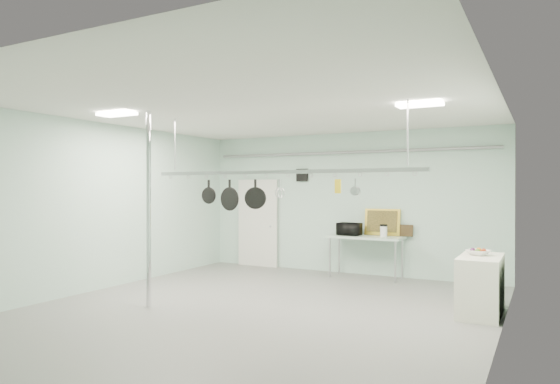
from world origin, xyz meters
The scene contains 25 objects.
floor centered at (0.00, 0.00, 0.00)m, with size 8.00×8.00×0.00m, color gray.
ceiling centered at (0.00, 0.00, 3.19)m, with size 7.00×8.00×0.02m, color silver.
back_wall centered at (0.00, 3.99, 1.60)m, with size 7.00×0.02×3.20m, color silver.
right_wall centered at (3.49, 0.00, 1.60)m, with size 0.02×8.00×3.20m, color silver.
door centered at (-2.30, 3.94, 1.05)m, with size 1.10×0.10×2.20m, color silver.
wall_vent centered at (-1.10, 3.97, 2.25)m, with size 0.30×0.04×0.30m, color black.
conduit_pipe centered at (0.00, 3.90, 2.75)m, with size 0.07×0.07×6.60m, color gray.
chrome_pole centered at (-1.70, -0.60, 1.60)m, with size 0.08×0.08×3.20m, color silver.
prep_table centered at (0.60, 3.60, 0.83)m, with size 1.60×0.70×0.91m.
side_cabinet centered at (3.15, 1.40, 0.45)m, with size 0.60×1.20×0.90m, color white.
pot_rack centered at (0.20, 0.30, 2.23)m, with size 4.80×0.06×1.00m.
light_panel_left centered at (-2.20, -0.80, 3.16)m, with size 0.65×0.30×0.05m, color white.
light_panel_right centered at (2.40, 0.60, 3.16)m, with size 0.65×0.30×0.05m, color white.
microwave centered at (0.23, 3.58, 1.04)m, with size 0.49×0.33×0.27m, color black.
coffee_canister centered at (0.99, 3.61, 1.02)m, with size 0.15×0.15×0.22m, color white.
painting_large centered at (0.87, 3.90, 1.20)m, with size 0.78×0.05×0.58m, color gold.
painting_small centered at (1.39, 3.90, 1.03)m, with size 0.30×0.04×0.25m, color #362713.
fruit_bowl centered at (3.11, 1.48, 0.94)m, with size 0.34×0.34×0.08m, color white.
skillet_left centered at (-1.15, 0.30, 1.89)m, with size 0.29×0.06×0.40m, color black, non-canonical shape.
skillet_mid centered at (-0.72, 0.30, 1.82)m, with size 0.40×0.06×0.54m, color black, non-canonical shape.
skillet_right centered at (-0.21, 0.30, 1.84)m, with size 0.36×0.06×0.48m, color black, non-canonical shape.
whisk centered at (0.25, 0.30, 1.93)m, with size 0.16×0.16×0.30m, color #B6B5BA, non-canonical shape.
grater centered at (1.25, 0.30, 1.97)m, with size 0.10×0.02×0.23m, color gold, non-canonical shape.
saucepan centered at (1.52, 0.30, 1.96)m, with size 0.13×0.09×0.25m, color #AAA9AE, non-canonical shape.
fruit_cluster centered at (3.11, 1.48, 0.98)m, with size 0.24×0.24×0.09m, color #9B2B0E, non-canonical shape.
Camera 1 is at (4.01, -6.77, 1.94)m, focal length 32.00 mm.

